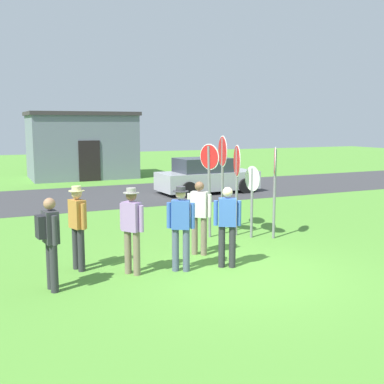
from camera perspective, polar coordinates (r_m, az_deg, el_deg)
ground_plane at (r=9.76m, az=5.76°, el=-9.60°), size 80.00×80.00×0.00m
street_asphalt at (r=19.94m, az=-10.51°, el=-0.48°), size 60.00×6.40×0.01m
building_background at (r=26.89m, az=-13.09°, el=5.52°), size 5.69×3.92×3.58m
parked_car_on_street at (r=20.53m, az=1.74°, el=1.84°), size 4.35×2.11×1.51m
stop_sign_leaning_left at (r=12.60m, az=5.38°, el=2.26°), size 0.28×0.81×2.42m
stop_sign_tallest at (r=13.26m, az=3.67°, el=3.28°), size 0.20×0.85×2.64m
stop_sign_leaning_right at (r=12.32m, az=2.09°, el=2.05°), size 0.25×0.65×2.46m
stop_sign_rear_right at (r=12.45m, az=7.23°, el=0.25°), size 0.07×0.65×1.89m
stop_sign_rear_left at (r=12.40m, az=9.90°, el=1.85°), size 0.43×0.62×2.39m
person_on_left at (r=10.76m, az=0.88°, el=-2.64°), size 0.44×0.41×1.69m
person_in_teal at (r=9.91m, az=-13.55°, el=-3.63°), size 0.32×0.55×1.74m
person_near_signs at (r=9.57m, az=-1.35°, el=-3.81°), size 0.50×0.37×1.74m
person_in_blue at (r=9.44m, az=-7.23°, el=-4.05°), size 0.38×0.49×1.74m
person_in_dark_shirt at (r=8.81m, az=-16.70°, el=-5.24°), size 0.39×0.56×1.69m
person_with_sunhat at (r=9.86m, az=4.25°, el=-3.67°), size 0.51×0.37×1.69m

